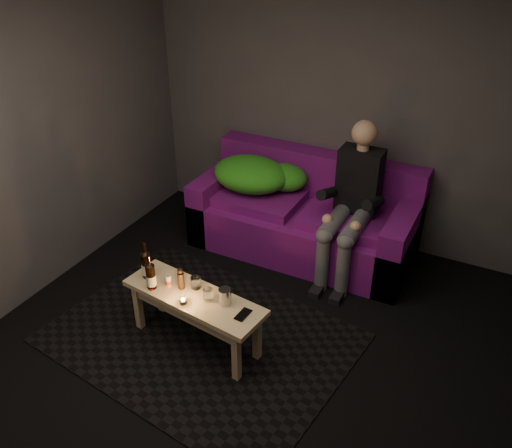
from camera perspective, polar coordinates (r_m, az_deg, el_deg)
The scene contains 17 objects.
floor at distance 4.14m, azimuth -2.64°, elevation -15.30°, with size 4.50×4.50×0.00m, color black.
room at distance 3.55m, azimuth 0.50°, elevation 8.63°, with size 4.50×4.50×4.50m.
rug at distance 4.41m, azimuth -5.86°, elevation -11.79°, with size 2.27×1.65×0.01m, color black.
sofa at distance 5.31m, azimuth 5.23°, elevation 0.66°, with size 2.10×0.94×0.90m.
green_blanket at distance 5.33m, azimuth 0.12°, elevation 5.22°, with size 0.92×0.63×0.31m.
person at distance 4.84m, azimuth 10.07°, elevation 2.50°, with size 0.38×0.87×1.40m.
coffee_table at distance 4.14m, azimuth -6.50°, elevation -8.35°, with size 1.17×0.51×0.46m.
beer_bottle_a at distance 4.26m, azimuth -11.46°, elevation -4.19°, with size 0.08×0.08×0.31m.
beer_bottle_b at distance 4.14m, azimuth -11.02°, elevation -5.37°, with size 0.08×0.08×0.30m.
salt_shaker at distance 4.18m, azimuth -9.21°, elevation -5.91°, with size 0.04×0.04×0.09m, color silver.
pepper_mill at distance 4.13m, azimuth -7.90°, elevation -5.93°, with size 0.05×0.05×0.14m, color black.
tumbler_back at distance 4.13m, azimuth -6.35°, elevation -6.14°, with size 0.08×0.08×0.09m, color white.
tealight at distance 4.01m, azimuth -7.67°, elevation -7.99°, with size 0.06×0.06×0.05m.
tumbler_front at distance 4.00m, azimuth -5.04°, elevation -7.42°, with size 0.08×0.08×0.09m, color white.
steel_cup at distance 3.95m, azimuth -3.29°, elevation -7.62°, with size 0.09×0.09×0.13m, color #A9AAAF.
smartphone at distance 3.88m, azimuth -1.36°, elevation -9.52°, with size 0.07×0.14×0.01m, color black.
red_lighter at distance 4.19m, azimuth -10.75°, elevation -6.62°, with size 0.02×0.07×0.01m, color red.
Camera 1 is at (1.47, -2.47, 2.98)m, focal length 38.00 mm.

